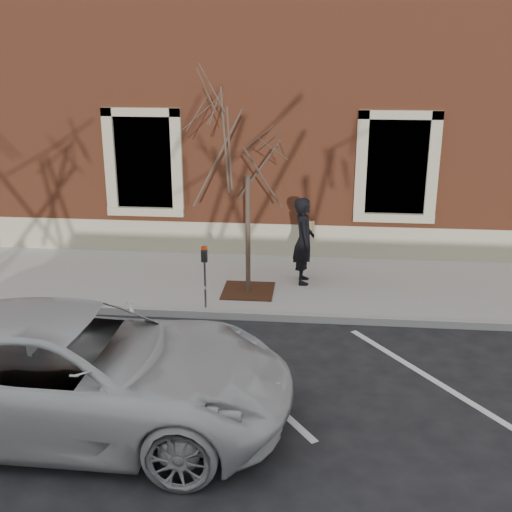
# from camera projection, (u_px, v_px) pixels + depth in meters

# --- Properties ---
(ground) EXTENTS (120.00, 120.00, 0.00)m
(ground) POSITION_uv_depth(u_px,v_px,m) (253.00, 319.00, 12.62)
(ground) COLOR #28282B
(ground) RESTS_ON ground
(sidewalk_near) EXTENTS (40.00, 3.50, 0.15)m
(sidewalk_near) POSITION_uv_depth(u_px,v_px,m) (261.00, 283.00, 14.24)
(sidewalk_near) COLOR #A7A39D
(sidewalk_near) RESTS_ON ground
(curb_near) EXTENTS (40.00, 0.12, 0.15)m
(curb_near) POSITION_uv_depth(u_px,v_px,m) (253.00, 316.00, 12.55)
(curb_near) COLOR #9E9E99
(curb_near) RESTS_ON ground
(parking_stripes) EXTENTS (28.00, 4.40, 0.01)m
(parking_stripes) POSITION_uv_depth(u_px,v_px,m) (239.00, 373.00, 10.54)
(parking_stripes) COLOR silver
(parking_stripes) RESTS_ON ground
(building_civic) EXTENTS (40.00, 8.62, 8.00)m
(building_civic) POSITION_uv_depth(u_px,v_px,m) (280.00, 84.00, 18.63)
(building_civic) COLOR brown
(building_civic) RESTS_ON ground
(man) EXTENTS (0.51, 0.73, 1.90)m
(man) POSITION_uv_depth(u_px,v_px,m) (304.00, 241.00, 13.80)
(man) COLOR black
(man) RESTS_ON sidewalk_near
(parking_meter) EXTENTS (0.12, 0.09, 1.27)m
(parking_meter) POSITION_uv_depth(u_px,v_px,m) (205.00, 266.00, 12.49)
(parking_meter) COLOR #595B60
(parking_meter) RESTS_ON sidewalk_near
(tree_grate) EXTENTS (1.07, 1.07, 0.03)m
(tree_grate) POSITION_uv_depth(u_px,v_px,m) (248.00, 291.00, 13.58)
(tree_grate) COLOR #431E15
(tree_grate) RESTS_ON sidewalk_near
(sapling) EXTENTS (2.72, 2.72, 4.54)m
(sapling) POSITION_uv_depth(u_px,v_px,m) (248.00, 141.00, 12.56)
(sapling) COLOR brown
(sapling) RESTS_ON sidewalk_near
(white_truck) EXTENTS (6.09, 2.84, 1.69)m
(white_truck) POSITION_uv_depth(u_px,v_px,m) (76.00, 370.00, 8.93)
(white_truck) COLOR silver
(white_truck) RESTS_ON ground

